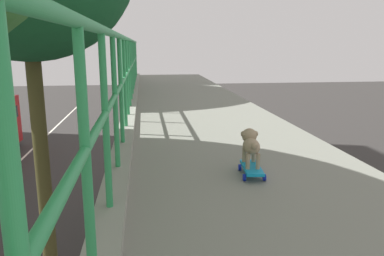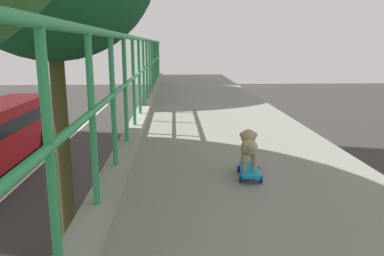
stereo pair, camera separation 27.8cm
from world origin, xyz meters
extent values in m
cube|color=black|center=(0.92, 1.86, 5.02)|extent=(2.38, 0.06, 0.00)
cylinder|color=#2B9151|center=(-0.25, 1.26, 5.69)|extent=(0.04, 0.04, 1.12)
cylinder|color=#2B9151|center=(-0.25, 2.10, 5.69)|extent=(0.04, 0.04, 1.12)
cylinder|color=#2B9151|center=(-0.25, 2.94, 5.69)|extent=(0.04, 0.04, 1.12)
cylinder|color=#2B9151|center=(-0.25, 3.77, 5.69)|extent=(0.04, 0.04, 1.12)
cylinder|color=#2B9151|center=(-0.25, 4.61, 5.69)|extent=(0.04, 0.04, 1.12)
cylinder|color=#2B9151|center=(-0.25, 5.45, 5.69)|extent=(0.04, 0.04, 1.12)
cylinder|color=#2B9151|center=(-0.25, 6.29, 5.69)|extent=(0.04, 0.04, 1.12)
cylinder|color=#2B9151|center=(-0.25, 7.13, 5.69)|extent=(0.04, 0.04, 1.12)
cylinder|color=#2B9151|center=(-0.25, 7.97, 5.69)|extent=(0.04, 0.04, 1.12)
cylinder|color=#2B9151|center=(-0.25, 8.81, 5.69)|extent=(0.04, 0.04, 1.12)
cylinder|color=#2B9151|center=(-0.25, 9.65, 5.69)|extent=(0.04, 0.04, 1.12)
cylinder|color=#2B9151|center=(-0.25, 10.48, 5.69)|extent=(0.04, 0.04, 1.12)
cylinder|color=#2B9151|center=(-0.25, 11.32, 5.69)|extent=(0.04, 0.04, 1.12)
cylinder|color=#2B9151|center=(-0.25, 12.16, 5.69)|extent=(0.04, 0.04, 1.12)
cylinder|color=#2B9151|center=(-0.25, 13.00, 5.69)|extent=(0.04, 0.04, 1.12)
cylinder|color=black|center=(-7.76, 22.45, 0.48)|extent=(0.28, 0.96, 0.96)
cylinder|color=black|center=(-10.07, 22.45, 0.48)|extent=(0.28, 0.96, 0.96)
cylinder|color=#484422|center=(-2.64, 9.40, 3.36)|extent=(0.37, 0.37, 6.71)
cube|color=#1194CC|center=(0.92, 2.85, 5.10)|extent=(0.20, 0.43, 0.02)
cylinder|color=#0C1FA7|center=(1.02, 2.98, 5.05)|extent=(0.03, 0.06, 0.06)
cylinder|color=#0C1FA7|center=(0.85, 3.00, 5.05)|extent=(0.03, 0.06, 0.06)
cylinder|color=#0C1FA7|center=(0.99, 2.71, 5.05)|extent=(0.03, 0.06, 0.06)
cylinder|color=#0C1FA7|center=(0.82, 2.72, 5.05)|extent=(0.03, 0.06, 0.06)
cylinder|color=#9E8769|center=(0.98, 2.99, 5.18)|extent=(0.04, 0.04, 0.14)
cylinder|color=#9E8769|center=(0.89, 3.00, 5.18)|extent=(0.04, 0.04, 0.14)
cylinder|color=#9E8769|center=(0.95, 2.78, 5.18)|extent=(0.04, 0.04, 0.14)
cylinder|color=#9E8769|center=(0.87, 2.79, 5.18)|extent=(0.04, 0.04, 0.14)
ellipsoid|color=#9E8769|center=(0.92, 2.89, 5.28)|extent=(0.18, 0.29, 0.13)
sphere|color=#9E8769|center=(0.93, 3.00, 5.35)|extent=(0.14, 0.14, 0.14)
ellipsoid|color=tan|center=(0.94, 3.07, 5.34)|extent=(0.05, 0.07, 0.04)
sphere|color=#9E8769|center=(0.99, 3.00, 5.37)|extent=(0.06, 0.06, 0.06)
sphere|color=#9E8769|center=(0.88, 3.01, 5.37)|extent=(0.06, 0.06, 0.06)
sphere|color=#9E8769|center=(0.91, 2.74, 5.32)|extent=(0.07, 0.07, 0.07)
camera|label=1|loc=(-0.01, -0.25, 6.16)|focal=35.38mm
camera|label=2|loc=(0.27, -0.28, 6.16)|focal=35.38mm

